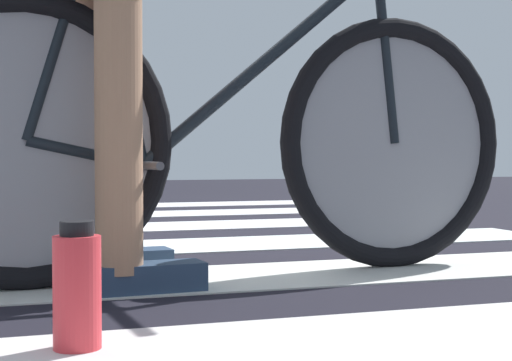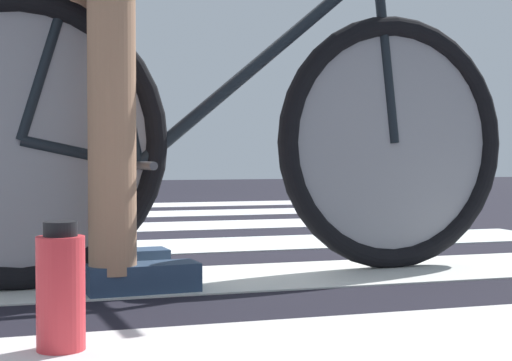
# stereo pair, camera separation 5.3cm
# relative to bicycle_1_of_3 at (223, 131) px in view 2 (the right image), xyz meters

# --- Properties ---
(bicycle_1_of_3) EXTENTS (1.74, 0.52, 0.93)m
(bicycle_1_of_3) POSITION_rel_bicycle_1_of_3_xyz_m (0.00, 0.00, 0.00)
(bicycle_1_of_3) COLOR black
(bicycle_1_of_3) RESTS_ON ground
(cyclist_1_of_3) EXTENTS (0.34, 0.42, 1.03)m
(cyclist_1_of_3) POSITION_rel_bicycle_1_of_3_xyz_m (-0.31, -0.02, 0.28)
(cyclist_1_of_3) COLOR #A87A5B
(cyclist_1_of_3) RESTS_ON ground
(water_bottle) EXTENTS (0.08, 0.08, 0.21)m
(water_bottle) POSITION_rel_bicycle_1_of_3_xyz_m (-0.45, -0.66, -0.28)
(water_bottle) COLOR #DE343B
(water_bottle) RESTS_ON ground
(traffic_cone) EXTENTS (0.44, 0.44, 0.50)m
(traffic_cone) POSITION_rel_bicycle_1_of_3_xyz_m (1.20, 1.50, -0.15)
(traffic_cone) COLOR black
(traffic_cone) RESTS_ON ground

